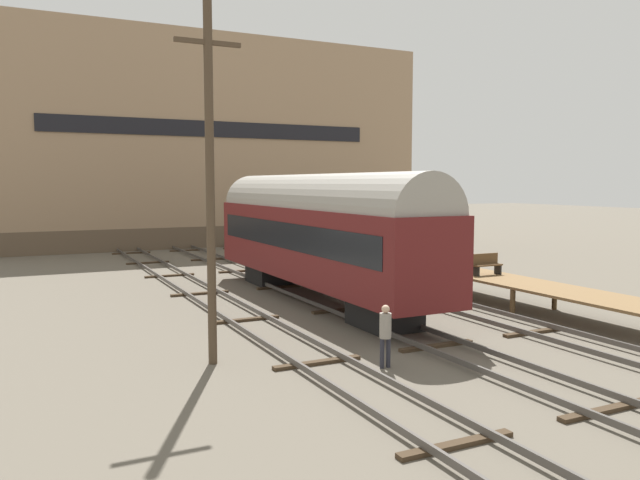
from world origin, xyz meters
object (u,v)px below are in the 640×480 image
object	(u,v)px
train_car_maroon	(317,229)
train_car_brown	(322,221)
utility_pole	(210,179)
person_worker	(385,330)
bench	(486,264)

from	to	relation	value
train_car_maroon	train_car_brown	world-z (taller)	train_car_maroon
train_car_brown	utility_pole	bearing A→B (deg)	-126.11
train_car_maroon	person_worker	world-z (taller)	train_car_maroon
train_car_maroon	bench	bearing A→B (deg)	-23.80
bench	utility_pole	world-z (taller)	utility_pole
bench	utility_pole	size ratio (longest dim) A/B	0.14
person_worker	utility_pole	distance (m)	6.23
train_car_brown	person_worker	bearing A→B (deg)	-111.07
person_worker	utility_pole	world-z (taller)	utility_pole
person_worker	train_car_brown	bearing A→B (deg)	68.93
bench	person_worker	size ratio (longest dim) A/B	0.81
bench	train_car_brown	bearing A→B (deg)	103.73
bench	utility_pole	bearing A→B (deg)	-162.97
bench	person_worker	world-z (taller)	bench
train_car_maroon	train_car_brown	distance (m)	8.59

